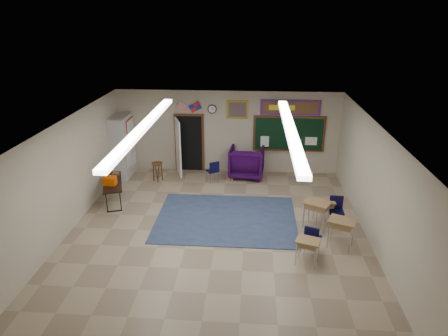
# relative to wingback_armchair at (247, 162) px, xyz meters

# --- Properties ---
(floor) EXTENTS (9.00, 9.00, 0.00)m
(floor) POSITION_rel_wingback_armchair_xyz_m (-0.72, -4.02, -0.55)
(floor) COLOR gray
(floor) RESTS_ON ground
(back_wall) EXTENTS (8.00, 0.04, 3.00)m
(back_wall) POSITION_rel_wingback_armchair_xyz_m (-0.72, 0.48, 0.95)
(back_wall) COLOR #A69D86
(back_wall) RESTS_ON floor
(front_wall) EXTENTS (8.00, 0.04, 3.00)m
(front_wall) POSITION_rel_wingback_armchair_xyz_m (-0.72, -8.52, 0.95)
(front_wall) COLOR #A69D86
(front_wall) RESTS_ON floor
(left_wall) EXTENTS (0.04, 9.00, 3.00)m
(left_wall) POSITION_rel_wingback_armchair_xyz_m (-4.72, -4.02, 0.95)
(left_wall) COLOR #A69D86
(left_wall) RESTS_ON floor
(right_wall) EXTENTS (0.04, 9.00, 3.00)m
(right_wall) POSITION_rel_wingback_armchair_xyz_m (3.28, -4.02, 0.95)
(right_wall) COLOR #A69D86
(right_wall) RESTS_ON floor
(ceiling) EXTENTS (8.00, 9.00, 0.04)m
(ceiling) POSITION_rel_wingback_armchair_xyz_m (-0.72, -4.02, 2.45)
(ceiling) COLOR beige
(ceiling) RESTS_ON back_wall
(area_rug) EXTENTS (4.00, 3.00, 0.02)m
(area_rug) POSITION_rel_wingback_armchair_xyz_m (-0.52, -3.22, -0.54)
(area_rug) COLOR #344564
(area_rug) RESTS_ON floor
(fluorescent_strips) EXTENTS (3.86, 6.00, 0.10)m
(fluorescent_strips) POSITION_rel_wingback_armchair_xyz_m (-0.72, -4.02, 2.39)
(fluorescent_strips) COLOR white
(fluorescent_strips) RESTS_ON ceiling
(doorway) EXTENTS (1.10, 0.89, 2.16)m
(doorway) POSITION_rel_wingback_armchair_xyz_m (-2.22, 0.33, 0.50)
(doorway) COLOR black
(doorway) RESTS_ON back_wall
(chalkboard) EXTENTS (2.55, 0.14, 1.30)m
(chalkboard) POSITION_rel_wingback_armchair_xyz_m (1.48, 0.44, 0.91)
(chalkboard) COLOR #512C17
(chalkboard) RESTS_ON back_wall
(bulletin_board) EXTENTS (2.10, 0.05, 0.55)m
(bulletin_board) POSITION_rel_wingback_armchair_xyz_m (1.48, 0.45, 1.90)
(bulletin_board) COLOR #A40E1B
(bulletin_board) RESTS_ON back_wall
(framed_art_print) EXTENTS (0.75, 0.05, 0.65)m
(framed_art_print) POSITION_rel_wingback_armchair_xyz_m (-0.37, 0.45, 1.80)
(framed_art_print) COLOR #A88A20
(framed_art_print) RESTS_ON back_wall
(wall_clock) EXTENTS (0.32, 0.05, 0.32)m
(wall_clock) POSITION_rel_wingback_armchair_xyz_m (-1.27, 0.45, 1.80)
(wall_clock) COLOR black
(wall_clock) RESTS_ON back_wall
(wall_flags) EXTENTS (1.16, 0.06, 0.70)m
(wall_flags) POSITION_rel_wingback_armchair_xyz_m (-2.12, 0.42, 1.93)
(wall_flags) COLOR red
(wall_flags) RESTS_ON back_wall
(storage_cabinet) EXTENTS (0.59, 1.25, 2.20)m
(storage_cabinet) POSITION_rel_wingback_armchair_xyz_m (-4.43, -0.17, 0.54)
(storage_cabinet) COLOR #B1B1AD
(storage_cabinet) RESTS_ON floor
(wingback_armchair) EXTENTS (1.29, 1.32, 1.11)m
(wingback_armchair) POSITION_rel_wingback_armchair_xyz_m (0.00, 0.00, 0.00)
(wingback_armchair) COLOR #220431
(wingback_armchair) RESTS_ON floor
(student_chair_reading) EXTENTS (0.55, 0.55, 0.79)m
(student_chair_reading) POSITION_rel_wingback_armchair_xyz_m (-1.18, -0.60, -0.16)
(student_chair_reading) COLOR black
(student_chair_reading) RESTS_ON floor
(student_chair_desk_a) EXTENTS (0.52, 0.52, 0.79)m
(student_chair_desk_a) POSITION_rel_wingback_armchair_xyz_m (1.72, -4.78, -0.16)
(student_chair_desk_a) COLOR black
(student_chair_desk_a) RESTS_ON floor
(student_chair_desk_b) EXTENTS (0.43, 0.43, 0.83)m
(student_chair_desk_b) POSITION_rel_wingback_armchair_xyz_m (2.55, -3.36, -0.14)
(student_chair_desk_b) COLOR black
(student_chair_desk_b) RESTS_ON floor
(student_desk_front_left) EXTENTS (0.83, 0.76, 0.80)m
(student_desk_front_left) POSITION_rel_wingback_armchair_xyz_m (1.98, -3.56, -0.10)
(student_desk_front_left) COLOR #977346
(student_desk_front_left) RESTS_ON floor
(student_desk_front_right) EXTENTS (0.61, 0.49, 0.67)m
(student_desk_front_right) POSITION_rel_wingback_armchair_xyz_m (2.23, -3.20, -0.18)
(student_desk_front_right) COLOR #977346
(student_desk_front_right) RESTS_ON floor
(student_desk_back_left) EXTENTS (0.65, 0.57, 0.66)m
(student_desk_back_left) POSITION_rel_wingback_armchair_xyz_m (1.53, -5.27, -0.19)
(student_desk_back_left) COLOR #977346
(student_desk_back_left) RESTS_ON floor
(student_desk_back_right) EXTENTS (0.78, 0.70, 0.77)m
(student_desk_back_right) POSITION_rel_wingback_armchair_xyz_m (2.46, -4.47, -0.12)
(student_desk_back_right) COLOR #977346
(student_desk_back_right) RESTS_ON floor
(folding_table) EXTENTS (1.05, 1.73, 0.93)m
(folding_table) POSITION_rel_wingback_armchair_xyz_m (-4.12, -2.35, -0.18)
(folding_table) COLOR black
(folding_table) RESTS_ON floor
(wooden_stool) EXTENTS (0.38, 0.38, 0.67)m
(wooden_stool) POSITION_rel_wingback_armchair_xyz_m (-3.11, -0.63, -0.21)
(wooden_stool) COLOR #553819
(wooden_stool) RESTS_ON floor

